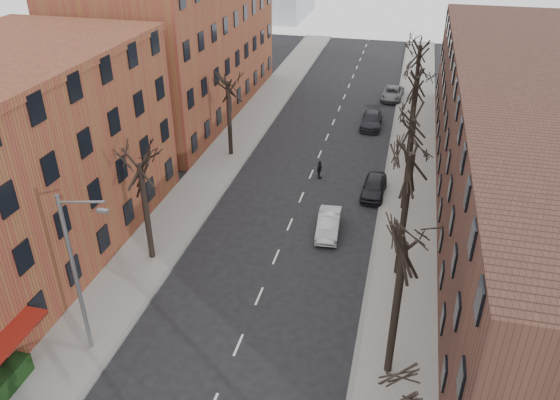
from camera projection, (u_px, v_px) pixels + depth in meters
The scene contains 17 objects.
sidewalk_left at pixel (230, 149), 49.14m from camera, with size 4.00×90.00×0.15m, color gray.
sidewalk_right at pixel (411, 168), 45.85m from camera, with size 4.00×90.00×0.15m, color gray.
building_left_far at pixel (180, 43), 54.96m from camera, with size 12.00×28.00×14.00m, color brown.
building_right at pixel (536, 147), 37.55m from camera, with size 12.00×50.00×10.00m, color #4B2D23.
tree_right_b at pixel (387, 372), 26.56m from camera, with size 5.20×5.20×10.80m, color black, non-canonical shape.
tree_right_c at pixel (396, 274), 33.31m from camera, with size 5.20×5.20×11.60m, color black, non-canonical shape.
tree_right_d at pixel (403, 209), 40.06m from camera, with size 5.20×5.20×10.00m, color black, non-canonical shape.
tree_right_e at pixel (407, 163), 46.82m from camera, with size 5.20×5.20×10.80m, color black, non-canonical shape.
tree_right_f at pixel (410, 129), 53.57m from camera, with size 5.20×5.20×11.60m, color black, non-canonical shape.
tree_left_a at pixel (153, 258), 34.75m from camera, with size 5.20×5.20×9.50m, color black, non-canonical shape.
tree_left_b at pixel (231, 155), 48.26m from camera, with size 5.20×5.20×9.50m, color black, non-canonical shape.
streetlight at pixel (77, 270), 25.40m from camera, with size 2.45×0.22×9.03m.
silver_sedan at pixel (329, 224), 37.00m from camera, with size 1.46×4.18×1.38m, color #B3B5BA.
parked_car_near at pixel (374, 187), 41.60m from camera, with size 1.71×4.25×1.45m, color black.
parked_car_mid at pixel (372, 120), 53.75m from camera, with size 1.97×4.84×1.40m, color #212029.
parked_car_far at pixel (392, 93), 60.86m from camera, with size 2.18×4.72×1.31m, color slate.
pedestrian_crossing at pixel (319, 170), 44.01m from camera, with size 0.91×0.38×1.55m, color black.
Camera 1 is at (7.00, -7.63, 20.42)m, focal length 35.00 mm.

